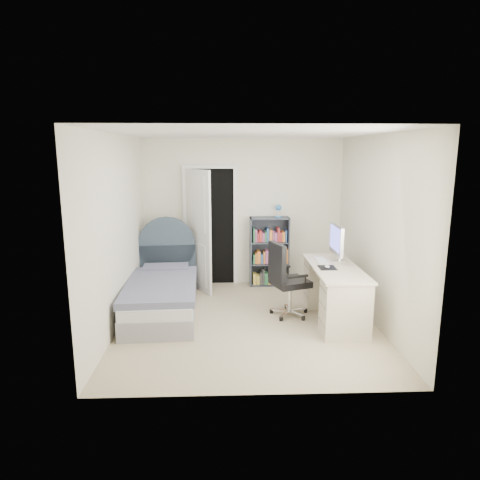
{
  "coord_description": "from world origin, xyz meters",
  "views": [
    {
      "loc": [
        -0.31,
        -5.48,
        2.26
      ],
      "look_at": [
        -0.1,
        0.18,
        1.1
      ],
      "focal_mm": 32.0,
      "sensor_mm": 36.0,
      "label": 1
    }
  ],
  "objects_px": {
    "floor_lamp": "(197,259)",
    "nightstand": "(177,263)",
    "bookcase": "(270,254)",
    "bed": "(163,292)",
    "office_chair": "(285,276)",
    "desk": "(334,290)"
  },
  "relations": [
    {
      "from": "nightstand",
      "to": "office_chair",
      "type": "bearing_deg",
      "value": -40.14
    },
    {
      "from": "bed",
      "to": "bookcase",
      "type": "bearing_deg",
      "value": 35.52
    },
    {
      "from": "nightstand",
      "to": "bookcase",
      "type": "bearing_deg",
      "value": 2.63
    },
    {
      "from": "office_chair",
      "to": "floor_lamp",
      "type": "bearing_deg",
      "value": 134.49
    },
    {
      "from": "bed",
      "to": "office_chair",
      "type": "xyz_separation_m",
      "value": [
        1.73,
        -0.26,
        0.3
      ]
    },
    {
      "from": "floor_lamp",
      "to": "office_chair",
      "type": "distance_m",
      "value": 1.85
    },
    {
      "from": "office_chair",
      "to": "nightstand",
      "type": "bearing_deg",
      "value": 139.86
    },
    {
      "from": "nightstand",
      "to": "office_chair",
      "type": "distance_m",
      "value": 2.16
    },
    {
      "from": "bookcase",
      "to": "nightstand",
      "type": "bearing_deg",
      "value": -177.37
    },
    {
      "from": "bookcase",
      "to": "bed",
      "type": "bearing_deg",
      "value": -144.48
    },
    {
      "from": "desk",
      "to": "office_chair",
      "type": "bearing_deg",
      "value": 167.61
    },
    {
      "from": "nightstand",
      "to": "floor_lamp",
      "type": "relative_size",
      "value": 0.5
    },
    {
      "from": "floor_lamp",
      "to": "nightstand",
      "type": "bearing_deg",
      "value": 168.61
    },
    {
      "from": "nightstand",
      "to": "bookcase",
      "type": "height_order",
      "value": "bookcase"
    },
    {
      "from": "floor_lamp",
      "to": "bookcase",
      "type": "xyz_separation_m",
      "value": [
        1.24,
        0.14,
        0.03
      ]
    },
    {
      "from": "nightstand",
      "to": "desk",
      "type": "bearing_deg",
      "value": -33.6
    },
    {
      "from": "bed",
      "to": "bookcase",
      "type": "relative_size",
      "value": 1.47
    },
    {
      "from": "bed",
      "to": "office_chair",
      "type": "bearing_deg",
      "value": -8.6
    },
    {
      "from": "floor_lamp",
      "to": "office_chair",
      "type": "relative_size",
      "value": 1.19
    },
    {
      "from": "floor_lamp",
      "to": "desk",
      "type": "distance_m",
      "value": 2.44
    },
    {
      "from": "bookcase",
      "to": "floor_lamp",
      "type": "bearing_deg",
      "value": -173.36
    },
    {
      "from": "nightstand",
      "to": "desk",
      "type": "height_order",
      "value": "desk"
    }
  ]
}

